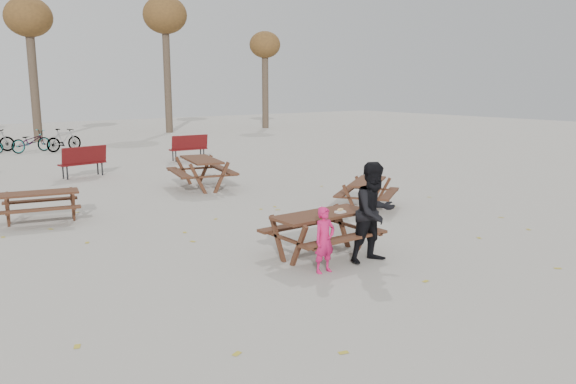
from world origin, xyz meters
TOP-DOWN VIEW (x-y plane):
  - ground at (0.00, 0.00)m, footprint 80.00×80.00m
  - main_picnic_table at (0.00, 0.00)m, footprint 1.80×1.45m
  - food_tray at (0.27, -0.17)m, footprint 0.18×0.11m
  - bread_roll at (0.27, -0.17)m, footprint 0.14×0.06m
  - soda_bottle at (-0.17, -0.15)m, footprint 0.07×0.07m
  - child at (-0.54, -0.71)m, footprint 0.39×0.26m
  - adult at (0.50, -0.78)m, footprint 0.89×0.72m
  - picnic_table_east at (3.37, 2.27)m, footprint 2.07×1.98m
  - picnic_table_north at (-3.37, 5.58)m, footprint 1.82×1.58m
  - picnic_table_far at (1.44, 7.14)m, footprint 2.05×2.34m
  - park_bench_row at (-1.98, 12.29)m, footprint 12.28×2.29m
  - tree_row at (0.90, 25.15)m, footprint 32.17×3.52m
  - fallen_leaves at (0.50, 2.50)m, footprint 11.00×11.00m

SIDE VIEW (x-z plane):
  - ground at x=0.00m, z-range 0.00..0.00m
  - fallen_leaves at x=0.50m, z-range 0.00..0.01m
  - picnic_table_north at x=-3.37m, z-range 0.00..0.68m
  - picnic_table_east at x=3.37m, z-range 0.00..0.70m
  - picnic_table_far at x=1.44m, z-range 0.00..0.87m
  - park_bench_row at x=-1.98m, z-range 0.00..1.03m
  - child at x=-0.54m, z-range 0.00..1.08m
  - main_picnic_table at x=0.00m, z-range 0.20..0.97m
  - food_tray at x=0.27m, z-range 0.78..0.81m
  - bread_roll at x=0.27m, z-range 0.81..0.86m
  - soda_bottle at x=-0.17m, z-range 0.76..0.93m
  - adult at x=0.50m, z-range 0.00..1.73m
  - tree_row at x=0.90m, z-range 2.06..10.32m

